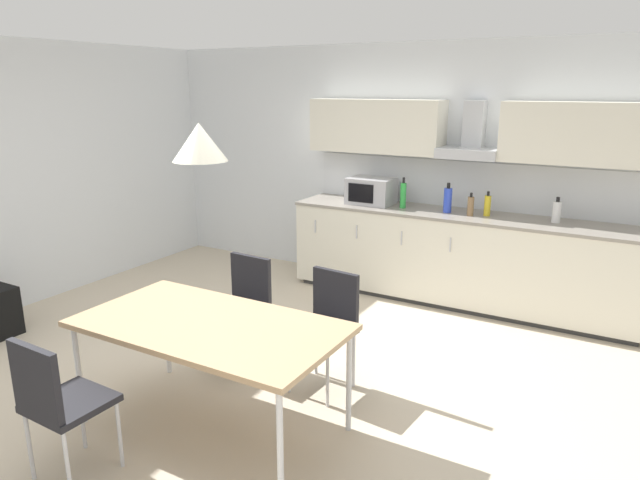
{
  "coord_description": "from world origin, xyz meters",
  "views": [
    {
      "loc": [
        2.5,
        -3.05,
        2.16
      ],
      "look_at": [
        0.37,
        0.68,
        1.0
      ],
      "focal_mm": 32.0,
      "sensor_mm": 36.0,
      "label": 1
    }
  ],
  "objects_px": {
    "dining_table": "(210,329)",
    "chair_near_left": "(56,396)",
    "bottle_yellow": "(487,205)",
    "bottle_white": "(557,212)",
    "bottle_green": "(403,195)",
    "bottle_brown": "(471,206)",
    "chair_far_right": "(328,319)",
    "microwave": "(371,191)",
    "pendant_lamp": "(200,142)",
    "bottle_blue": "(448,200)",
    "chair_far_left": "(243,300)"
  },
  "relations": [
    {
      "from": "bottle_yellow",
      "to": "bottle_green",
      "type": "relative_size",
      "value": 0.76
    },
    {
      "from": "bottle_blue",
      "to": "bottle_white",
      "type": "xyz_separation_m",
      "value": [
        1.02,
        0.07,
        -0.03
      ]
    },
    {
      "from": "bottle_yellow",
      "to": "microwave",
      "type": "bearing_deg",
      "value": -178.82
    },
    {
      "from": "bottle_green",
      "to": "pendant_lamp",
      "type": "xyz_separation_m",
      "value": [
        -0.1,
        -2.97,
        0.78
      ]
    },
    {
      "from": "chair_far_left",
      "to": "pendant_lamp",
      "type": "relative_size",
      "value": 2.72
    },
    {
      "from": "microwave",
      "to": "bottle_yellow",
      "type": "distance_m",
      "value": 1.24
    },
    {
      "from": "chair_near_left",
      "to": "bottle_yellow",
      "type": "bearing_deg",
      "value": 70.8
    },
    {
      "from": "bottle_white",
      "to": "chair_far_right",
      "type": "xyz_separation_m",
      "value": [
        -1.2,
        -2.22,
        -0.5
      ]
    },
    {
      "from": "chair_far_left",
      "to": "chair_far_right",
      "type": "bearing_deg",
      "value": -0.02
    },
    {
      "from": "bottle_yellow",
      "to": "chair_far_right",
      "type": "height_order",
      "value": "bottle_yellow"
    },
    {
      "from": "microwave",
      "to": "bottle_brown",
      "type": "distance_m",
      "value": 1.1
    },
    {
      "from": "microwave",
      "to": "dining_table",
      "type": "bearing_deg",
      "value": -84.74
    },
    {
      "from": "microwave",
      "to": "chair_near_left",
      "type": "relative_size",
      "value": 0.55
    },
    {
      "from": "bottle_blue",
      "to": "chair_far_right",
      "type": "distance_m",
      "value": 2.22
    },
    {
      "from": "bottle_green",
      "to": "pendant_lamp",
      "type": "relative_size",
      "value": 1.0
    },
    {
      "from": "bottle_yellow",
      "to": "bottle_green",
      "type": "height_order",
      "value": "bottle_green"
    },
    {
      "from": "pendant_lamp",
      "to": "bottle_green",
      "type": "bearing_deg",
      "value": 87.98
    },
    {
      "from": "bottle_green",
      "to": "bottle_brown",
      "type": "xyz_separation_m",
      "value": [
        0.71,
        -0.02,
        -0.04
      ]
    },
    {
      "from": "bottle_brown",
      "to": "chair_near_left",
      "type": "bearing_deg",
      "value": -107.6
    },
    {
      "from": "dining_table",
      "to": "chair_far_right",
      "type": "bearing_deg",
      "value": 65.14
    },
    {
      "from": "bottle_blue",
      "to": "chair_far_right",
      "type": "xyz_separation_m",
      "value": [
        -0.19,
        -2.14,
        -0.53
      ]
    },
    {
      "from": "bottle_brown",
      "to": "bottle_green",
      "type": "bearing_deg",
      "value": 178.3
    },
    {
      "from": "dining_table",
      "to": "chair_near_left",
      "type": "xyz_separation_m",
      "value": [
        -0.38,
        -0.84,
        -0.16
      ]
    },
    {
      "from": "bottle_white",
      "to": "bottle_blue",
      "type": "bearing_deg",
      "value": -175.89
    },
    {
      "from": "bottle_brown",
      "to": "chair_far_right",
      "type": "height_order",
      "value": "bottle_brown"
    },
    {
      "from": "chair_near_left",
      "to": "pendant_lamp",
      "type": "distance_m",
      "value": 1.61
    },
    {
      "from": "bottle_white",
      "to": "dining_table",
      "type": "distance_m",
      "value": 3.46
    },
    {
      "from": "chair_near_left",
      "to": "chair_far_right",
      "type": "distance_m",
      "value": 1.84
    },
    {
      "from": "bottle_white",
      "to": "chair_far_right",
      "type": "relative_size",
      "value": 0.28
    },
    {
      "from": "bottle_yellow",
      "to": "dining_table",
      "type": "height_order",
      "value": "bottle_yellow"
    },
    {
      "from": "dining_table",
      "to": "pendant_lamp",
      "type": "xyz_separation_m",
      "value": [
        0.0,
        -0.0,
        1.16
      ]
    },
    {
      "from": "microwave",
      "to": "chair_near_left",
      "type": "bearing_deg",
      "value": -91.59
    },
    {
      "from": "bottle_green",
      "to": "dining_table",
      "type": "relative_size",
      "value": 0.19
    },
    {
      "from": "bottle_blue",
      "to": "chair_far_right",
      "type": "bearing_deg",
      "value": -94.99
    },
    {
      "from": "bottle_green",
      "to": "bottle_white",
      "type": "height_order",
      "value": "bottle_green"
    },
    {
      "from": "chair_far_right",
      "to": "microwave",
      "type": "bearing_deg",
      "value": 107.08
    },
    {
      "from": "dining_table",
      "to": "chair_far_right",
      "type": "xyz_separation_m",
      "value": [
        0.39,
        0.84,
        -0.16
      ]
    },
    {
      "from": "chair_far_right",
      "to": "pendant_lamp",
      "type": "distance_m",
      "value": 1.61
    },
    {
      "from": "bottle_yellow",
      "to": "bottle_white",
      "type": "relative_size",
      "value": 1.01
    },
    {
      "from": "bottle_white",
      "to": "chair_far_left",
      "type": "height_order",
      "value": "bottle_white"
    },
    {
      "from": "microwave",
      "to": "dining_table",
      "type": "relative_size",
      "value": 0.28
    },
    {
      "from": "bottle_yellow",
      "to": "bottle_green",
      "type": "bearing_deg",
      "value": -176.26
    },
    {
      "from": "chair_far_left",
      "to": "bottle_yellow",
      "type": "bearing_deg",
      "value": 58.55
    },
    {
      "from": "bottle_blue",
      "to": "chair_far_right",
      "type": "height_order",
      "value": "bottle_blue"
    },
    {
      "from": "bottle_brown",
      "to": "chair_far_right",
      "type": "bearing_deg",
      "value": -101.52
    },
    {
      "from": "bottle_brown",
      "to": "bottle_yellow",
      "type": "bearing_deg",
      "value": 28.19
    },
    {
      "from": "chair_far_right",
      "to": "chair_far_left",
      "type": "bearing_deg",
      "value": 179.98
    },
    {
      "from": "chair_near_left",
      "to": "pendant_lamp",
      "type": "height_order",
      "value": "pendant_lamp"
    },
    {
      "from": "bottle_green",
      "to": "chair_near_left",
      "type": "bearing_deg",
      "value": -97.3
    },
    {
      "from": "microwave",
      "to": "bottle_blue",
      "type": "bearing_deg",
      "value": -0.96
    }
  ]
}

